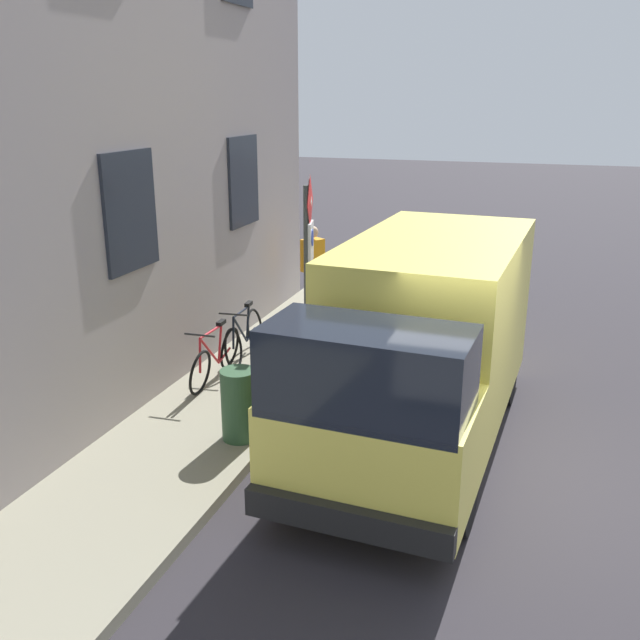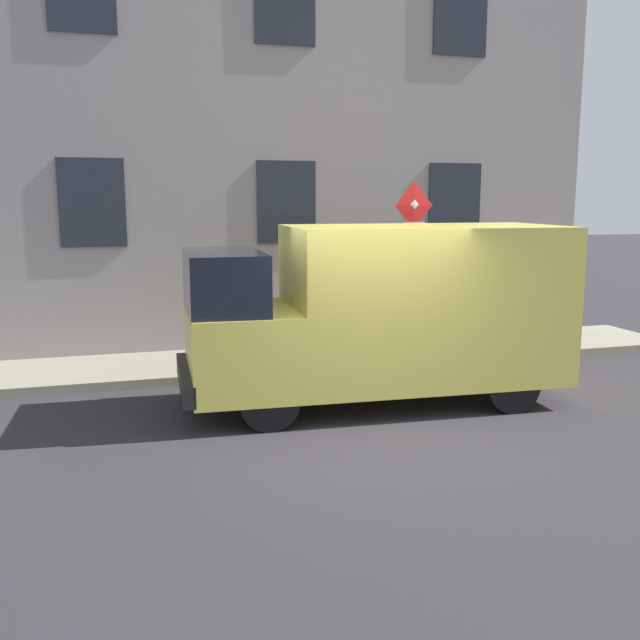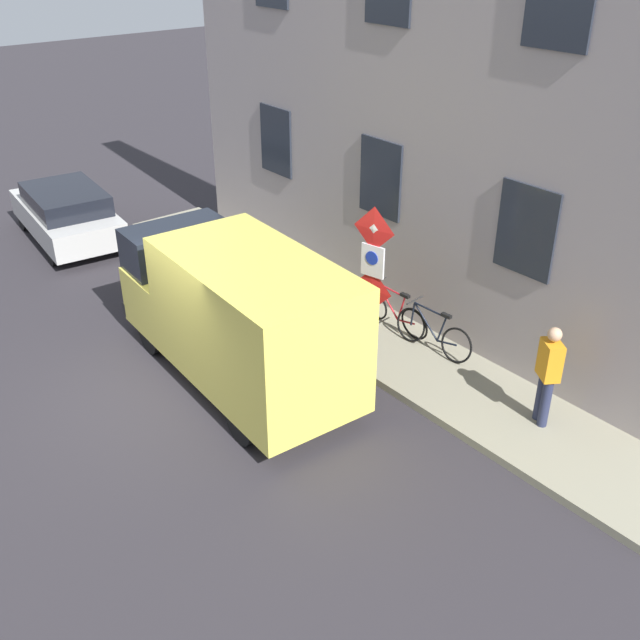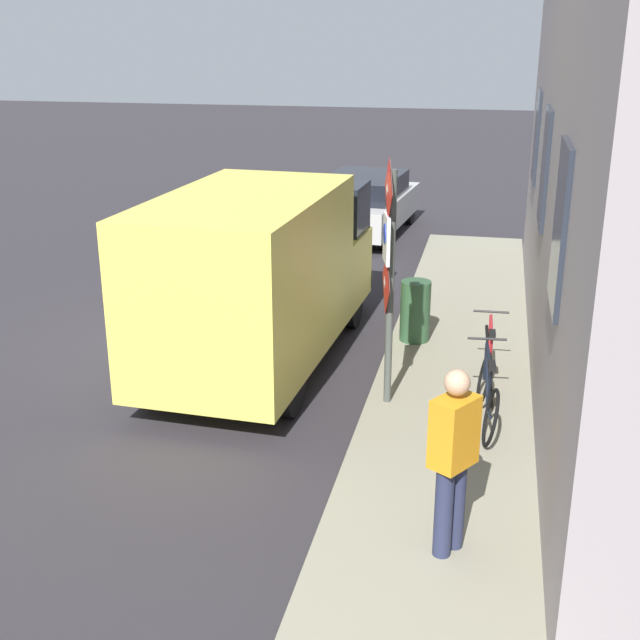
% 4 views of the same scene
% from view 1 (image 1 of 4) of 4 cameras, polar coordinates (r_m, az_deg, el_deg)
% --- Properties ---
extents(ground_plane, '(80.00, 80.00, 0.00)m').
position_cam_1_polar(ground_plane, '(8.68, 15.26, -11.83)').
color(ground_plane, '#2C282D').
extents(sidewalk_slab, '(2.01, 14.41, 0.14)m').
position_cam_1_polar(sidewalk_slab, '(9.56, -8.88, -8.00)').
color(sidewalk_slab, gray).
rests_on(sidewalk_slab, ground_plane).
extents(building_facade, '(0.75, 12.41, 8.76)m').
position_cam_1_polar(building_facade, '(9.34, -17.99, 18.12)').
color(building_facade, gray).
rests_on(building_facade, ground_plane).
extents(sign_post_stacked, '(0.20, 0.55, 2.89)m').
position_cam_1_polar(sign_post_stacked, '(10.15, -0.82, 5.19)').
color(sign_post_stacked, '#474C47').
rests_on(sign_post_stacked, sidewalk_slab).
extents(delivery_van, '(2.28, 5.43, 2.50)m').
position_cam_1_polar(delivery_van, '(8.67, 8.34, -1.69)').
color(delivery_van, '#EBDB55').
rests_on(delivery_van, ground_plane).
extents(bicycle_black, '(0.46, 1.72, 0.89)m').
position_cam_1_polar(bicycle_black, '(11.33, -6.18, -1.28)').
color(bicycle_black, black).
rests_on(bicycle_black, sidewalk_slab).
extents(bicycle_red, '(0.46, 1.71, 0.89)m').
position_cam_1_polar(bicycle_red, '(10.46, -8.52, -3.03)').
color(bicycle_red, black).
rests_on(bicycle_red, sidewalk_slab).
extents(pedestrian, '(0.43, 0.48, 1.72)m').
position_cam_1_polar(pedestrian, '(13.39, -0.60, 4.33)').
color(pedestrian, '#262B47').
rests_on(pedestrian, sidewalk_slab).
extents(litter_bin, '(0.44, 0.44, 0.90)m').
position_cam_1_polar(litter_bin, '(8.69, -6.61, -6.85)').
color(litter_bin, '#2D5133').
rests_on(litter_bin, sidewalk_slab).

